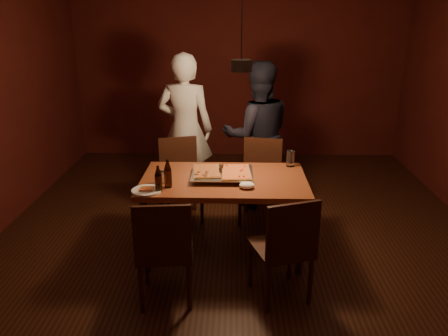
{
  "coord_description": "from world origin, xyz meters",
  "views": [
    {
      "loc": [
        -0.04,
        -3.78,
        2.17
      ],
      "look_at": [
        -0.15,
        -0.07,
        0.85
      ],
      "focal_mm": 35.0,
      "sensor_mm": 36.0,
      "label": 1
    }
  ],
  "objects_px": {
    "chair_near_left": "(164,243)",
    "beer_bottle_b": "(168,174)",
    "diner_white": "(185,129)",
    "pendant_lamp": "(241,64)",
    "pizza_tray": "(222,175)",
    "beer_bottle_a": "(158,179)",
    "chair_near_right": "(286,241)",
    "chair_far_right": "(261,173)",
    "dining_table": "(224,186)",
    "plate_slice": "(147,190)",
    "chair_far_left": "(180,171)",
    "diner_dark": "(257,136)"
  },
  "relations": [
    {
      "from": "chair_near_left",
      "to": "beer_bottle_b",
      "type": "bearing_deg",
      "value": 88.61
    },
    {
      "from": "diner_white",
      "to": "pendant_lamp",
      "type": "bearing_deg",
      "value": 123.75
    },
    {
      "from": "pizza_tray",
      "to": "beer_bottle_a",
      "type": "height_order",
      "value": "beer_bottle_a"
    },
    {
      "from": "chair_near_right",
      "to": "beer_bottle_a",
      "type": "height_order",
      "value": "beer_bottle_a"
    },
    {
      "from": "chair_near_left",
      "to": "chair_far_right",
      "type": "bearing_deg",
      "value": 56.76
    },
    {
      "from": "dining_table",
      "to": "plate_slice",
      "type": "relative_size",
      "value": 5.85
    },
    {
      "from": "plate_slice",
      "to": "diner_white",
      "type": "relative_size",
      "value": 0.15
    },
    {
      "from": "chair_far_left",
      "to": "diner_dark",
      "type": "height_order",
      "value": "diner_dark"
    },
    {
      "from": "chair_far_right",
      "to": "beer_bottle_b",
      "type": "bearing_deg",
      "value": 59.4
    },
    {
      "from": "chair_far_right",
      "to": "diner_dark",
      "type": "xyz_separation_m",
      "value": [
        -0.03,
        0.4,
        0.31
      ]
    },
    {
      "from": "chair_far_left",
      "to": "chair_near_left",
      "type": "height_order",
      "value": "same"
    },
    {
      "from": "beer_bottle_a",
      "to": "pendant_lamp",
      "type": "bearing_deg",
      "value": 29.99
    },
    {
      "from": "plate_slice",
      "to": "diner_white",
      "type": "bearing_deg",
      "value": 84.42
    },
    {
      "from": "diner_white",
      "to": "diner_dark",
      "type": "bearing_deg",
      "value": 177.68
    },
    {
      "from": "chair_far_right",
      "to": "diner_dark",
      "type": "relative_size",
      "value": 0.29
    },
    {
      "from": "pizza_tray",
      "to": "beer_bottle_b",
      "type": "height_order",
      "value": "beer_bottle_b"
    },
    {
      "from": "chair_far_left",
      "to": "pizza_tray",
      "type": "xyz_separation_m",
      "value": [
        0.49,
        -0.73,
        0.24
      ]
    },
    {
      "from": "dining_table",
      "to": "diner_white",
      "type": "relative_size",
      "value": 0.85
    },
    {
      "from": "pendant_lamp",
      "to": "beer_bottle_a",
      "type": "bearing_deg",
      "value": -150.01
    },
    {
      "from": "diner_dark",
      "to": "pendant_lamp",
      "type": "distance_m",
      "value": 1.43
    },
    {
      "from": "dining_table",
      "to": "chair_near_right",
      "type": "distance_m",
      "value": 0.92
    },
    {
      "from": "beer_bottle_a",
      "to": "diner_white",
      "type": "distance_m",
      "value": 1.59
    },
    {
      "from": "diner_white",
      "to": "chair_far_left",
      "type": "bearing_deg",
      "value": 94.39
    },
    {
      "from": "chair_near_right",
      "to": "pendant_lamp",
      "type": "height_order",
      "value": "pendant_lamp"
    },
    {
      "from": "diner_white",
      "to": "chair_near_right",
      "type": "bearing_deg",
      "value": 121.59
    },
    {
      "from": "pendant_lamp",
      "to": "beer_bottle_b",
      "type": "bearing_deg",
      "value": -154.8
    },
    {
      "from": "diner_white",
      "to": "pendant_lamp",
      "type": "height_order",
      "value": "pendant_lamp"
    },
    {
      "from": "chair_near_right",
      "to": "beer_bottle_b",
      "type": "xyz_separation_m",
      "value": [
        -0.97,
        0.54,
        0.34
      ]
    },
    {
      "from": "chair_near_right",
      "to": "beer_bottle_a",
      "type": "distance_m",
      "value": 1.17
    },
    {
      "from": "chair_far_left",
      "to": "chair_near_right",
      "type": "xyz_separation_m",
      "value": [
        0.99,
        -1.52,
        0.0
      ]
    },
    {
      "from": "chair_far_left",
      "to": "beer_bottle_b",
      "type": "relative_size",
      "value": 2.12
    },
    {
      "from": "plate_slice",
      "to": "diner_dark",
      "type": "xyz_separation_m",
      "value": [
        1.0,
        1.47,
        0.08
      ]
    },
    {
      "from": "plate_slice",
      "to": "chair_far_left",
      "type": "bearing_deg",
      "value": 82.48
    },
    {
      "from": "beer_bottle_a",
      "to": "pendant_lamp",
      "type": "relative_size",
      "value": 0.21
    },
    {
      "from": "plate_slice",
      "to": "diner_dark",
      "type": "distance_m",
      "value": 1.78
    },
    {
      "from": "beer_bottle_a",
      "to": "beer_bottle_b",
      "type": "distance_m",
      "value": 0.12
    },
    {
      "from": "plate_slice",
      "to": "chair_near_left",
      "type": "bearing_deg",
      "value": -66.69
    },
    {
      "from": "chair_far_right",
      "to": "beer_bottle_a",
      "type": "distance_m",
      "value": 1.45
    },
    {
      "from": "chair_near_right",
      "to": "pizza_tray",
      "type": "relative_size",
      "value": 0.97
    },
    {
      "from": "chair_near_right",
      "to": "plate_slice",
      "type": "relative_size",
      "value": 2.08
    },
    {
      "from": "dining_table",
      "to": "plate_slice",
      "type": "xyz_separation_m",
      "value": [
        -0.64,
        -0.32,
        0.08
      ]
    },
    {
      "from": "chair_far_right",
      "to": "chair_near_right",
      "type": "height_order",
      "value": "same"
    },
    {
      "from": "chair_near_left",
      "to": "pendant_lamp",
      "type": "distance_m",
      "value": 1.62
    },
    {
      "from": "chair_far_right",
      "to": "beer_bottle_a",
      "type": "relative_size",
      "value": 2.16
    },
    {
      "from": "chair_far_left",
      "to": "chair_near_right",
      "type": "distance_m",
      "value": 1.82
    },
    {
      "from": "chair_near_right",
      "to": "pendant_lamp",
      "type": "bearing_deg",
      "value": 93.37
    },
    {
      "from": "chair_far_right",
      "to": "pendant_lamp",
      "type": "bearing_deg",
      "value": 81.61
    },
    {
      "from": "chair_far_right",
      "to": "chair_near_left",
      "type": "height_order",
      "value": "same"
    },
    {
      "from": "dining_table",
      "to": "pendant_lamp",
      "type": "height_order",
      "value": "pendant_lamp"
    },
    {
      "from": "chair_far_left",
      "to": "plate_slice",
      "type": "bearing_deg",
      "value": 65.62
    }
  ]
}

